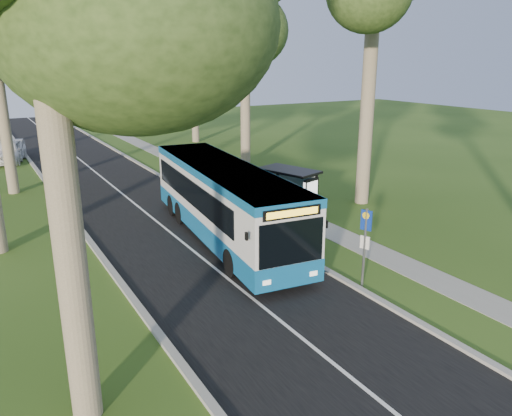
{
  "coord_description": "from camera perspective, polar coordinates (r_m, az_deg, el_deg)",
  "views": [
    {
      "loc": [
        -10.97,
        -14.08,
        7.72
      ],
      "look_at": [
        -0.77,
        3.45,
        1.6
      ],
      "focal_mm": 35.0,
      "sensor_mm": 36.0,
      "label": 1
    }
  ],
  "objects": [
    {
      "name": "ground",
      "position": [
        19.45,
        7.14,
        -6.73
      ],
      "size": [
        120.0,
        120.0,
        0.0
      ],
      "primitive_type": "plane",
      "color": "#314F18",
      "rests_on": "ground"
    },
    {
      "name": "road",
      "position": [
        26.37,
        -12.38,
        -0.62
      ],
      "size": [
        7.0,
        100.0,
        0.02
      ],
      "primitive_type": "cube",
      "color": "black",
      "rests_on": "ground"
    },
    {
      "name": "kerb_east",
      "position": [
        27.55,
        -5.48,
        0.57
      ],
      "size": [
        0.25,
        100.0,
        0.12
      ],
      "primitive_type": "cube",
      "color": "#9E9B93",
      "rests_on": "ground"
    },
    {
      "name": "kerb_west",
      "position": [
        25.58,
        -19.84,
        -1.67
      ],
      "size": [
        0.25,
        100.0,
        0.12
      ],
      "primitive_type": "cube",
      "color": "#9E9B93",
      "rests_on": "ground"
    },
    {
      "name": "centre_line",
      "position": [
        26.36,
        -12.38,
        -0.59
      ],
      "size": [
        0.12,
        100.0,
        0.0
      ],
      "primitive_type": "cube",
      "color": "white",
      "rests_on": "road"
    },
    {
      "name": "footpath",
      "position": [
        28.89,
        -0.07,
        1.31
      ],
      "size": [
        1.5,
        100.0,
        0.02
      ],
      "primitive_type": "cube",
      "color": "gray",
      "rests_on": "ground"
    },
    {
      "name": "bus",
      "position": [
        21.7,
        -3.67,
        0.67
      ],
      "size": [
        3.88,
        12.65,
        3.3
      ],
      "rotation": [
        0.0,
        0.0,
        -0.1
      ],
      "color": "silver",
      "rests_on": "ground"
    },
    {
      "name": "bus_stop_sign",
      "position": [
        17.48,
        12.35,
        -3.55
      ],
      "size": [
        0.18,
        0.39,
        2.86
      ],
      "rotation": [
        0.0,
        0.0,
        0.37
      ],
      "color": "gray",
      "rests_on": "ground"
    },
    {
      "name": "bus_shelter",
      "position": [
        24.31,
        4.57,
        2.58
      ],
      "size": [
        2.38,
        3.27,
        2.52
      ],
      "rotation": [
        0.0,
        0.0,
        0.3
      ],
      "color": "black",
      "rests_on": "ground"
    },
    {
      "name": "litter_bin",
      "position": [
        25.92,
        -2.3,
        0.5
      ],
      "size": [
        0.51,
        0.51,
        0.9
      ],
      "rotation": [
        0.0,
        0.0,
        0.3
      ],
      "color": "black",
      "rests_on": "ground"
    },
    {
      "name": "car_white",
      "position": [
        42.88,
        -26.44,
        5.81
      ],
      "size": [
        3.22,
        5.28,
        1.68
      ],
      "primitive_type": "imported",
      "rotation": [
        0.0,
        0.0,
        -0.27
      ],
      "color": "white",
      "rests_on": "ground"
    },
    {
      "name": "car_silver",
      "position": [
        44.11,
        -26.07,
        5.99
      ],
      "size": [
        2.39,
        4.76,
        1.5
      ],
      "primitive_type": "imported",
      "rotation": [
        0.0,
        0.0,
        -0.19
      ],
      "color": "#B0B2B8",
      "rests_on": "ground"
    },
    {
      "name": "tree_east_d",
      "position": [
        48.08,
        -7.35,
        20.17
      ],
      "size": [
        5.2,
        5.2,
        14.39
      ],
      "color": "#7A6B56",
      "rests_on": "ground"
    }
  ]
}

